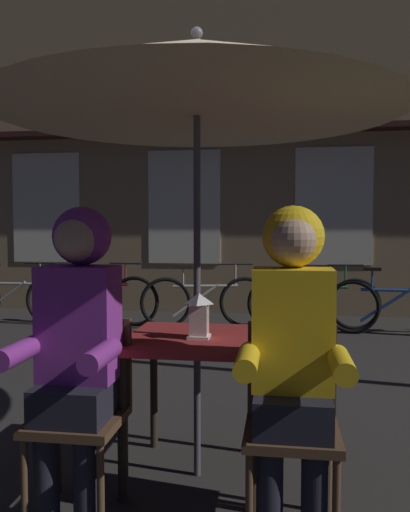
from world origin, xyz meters
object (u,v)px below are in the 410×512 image
Objects in this scene: bicycle_nearest at (13,298)px; bicycle_third at (205,301)px; bicycle_second at (98,299)px; person_left_hooded at (77,329)px; cafe_table at (197,355)px; bicycle_fifth at (396,307)px; chair_left at (83,403)px; patio_umbrella at (197,78)px; bicycle_fourth at (313,303)px; lantern at (199,315)px; chair_right at (292,413)px; person_right_hooded at (293,336)px.

bicycle_nearest and bicycle_third have the same top height.
person_left_hooded is at bearing -71.08° from bicycle_second.
bicycle_fifth reaches higher than cafe_table.
chair_left reaches higher than bicycle_nearest.
bicycle_fourth is (0.84, 4.02, -1.71)m from patio_umbrella.
cafe_table is at bearing -115.28° from bicycle_fifth.
lantern is at bearing 32.56° from chair_left.
cafe_table is 0.23m from lantern.
bicycle_fifth is at bearing -0.19° from bicycle_nearest.
bicycle_third is (-0.05, 4.36, -0.50)m from person_left_hooded.
chair_right is (0.48, -0.37, -0.15)m from cafe_table.
person_right_hooded is (0.48, -0.43, -1.21)m from patio_umbrella.
person_left_hooded is at bearing -176.61° from chair_right.
lantern reaches higher than chair_left.
cafe_table is 4.23m from bicycle_fifth.
bicycle_fifth is at bearing 72.47° from chair_right.
chair_left is at bearing -142.45° from patio_umbrella.
bicycle_third and bicycle_fifth have the same top height.
patio_umbrella is at bearing 41.57° from person_left_hooded.
bicycle_third reaches higher than cafe_table.
cafe_table is at bearing 37.55° from chair_left.
person_left_hooded is at bearing -143.04° from lantern.
patio_umbrella reaches higher than bicycle_nearest.
lantern is 0.17× the size of person_left_hooded.
person_right_hooded is at bearing -76.91° from bicycle_third.
chair_right reaches higher than bicycle_third.
person_right_hooded is 5.60m from bicycle_nearest.
person_left_hooded is at bearing -138.43° from cafe_table.
chair_right reaches higher than bicycle_fourth.
cafe_table is 0.44× the size of bicycle_fourth.
person_right_hooded is at bearing -90.00° from chair_right.
patio_umbrella is at bearing 142.45° from chair_right.
bicycle_nearest is (-3.12, 3.83, -0.29)m from cafe_table.
bicycle_fourth is (2.82, 0.07, 0.00)m from bicycle_second.
chair_left is 0.62× the size of person_left_hooded.
chair_left is 0.36m from person_left_hooded.
bicycle_second is (-1.98, 3.95, -0.29)m from cafe_table.
bicycle_second is at bearing 109.15° from chair_left.
cafe_table is 0.53× the size of person_left_hooded.
bicycle_third is at bearing 90.70° from person_left_hooded.
bicycle_third is (-0.53, 3.93, -1.71)m from patio_umbrella.
bicycle_second is at bearing 116.63° from patio_umbrella.
bicycle_nearest is at bearing 129.16° from patio_umbrella.
chair_left is (-0.48, -0.37, -1.57)m from patio_umbrella.
chair_right is 5.53m from bicycle_nearest.
patio_umbrella is at bearing -82.28° from bicycle_third.
chair_right is at bearing -37.55° from patio_umbrella.
chair_right is 0.52× the size of bicycle_second.
chair_left is at bearing -147.44° from lantern.
cafe_table is 0.44× the size of bicycle_fifth.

